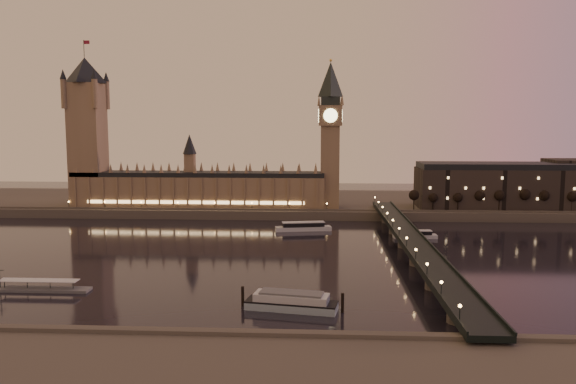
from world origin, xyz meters
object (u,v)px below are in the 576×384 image
at_px(cruise_boat_a, 303,227).
at_px(moored_barge, 291,302).
at_px(cruise_boat_b, 415,235).
at_px(pontoon_pier, 41,288).

distance_m(cruise_boat_a, moored_barge, 149.02).
xyz_separation_m(cruise_boat_a, moored_barge, (-0.15, -149.02, 0.47)).
distance_m(cruise_boat_b, pontoon_pier, 198.58).
bearing_deg(cruise_boat_b, pontoon_pier, -149.49).
xyz_separation_m(cruise_boat_b, moored_barge, (-64.79, -129.31, 0.86)).
bearing_deg(pontoon_pier, moored_barge, -9.85).
relative_size(cruise_boat_a, pontoon_pier, 0.91).
bearing_deg(pontoon_pier, cruise_boat_b, 34.37).
relative_size(cruise_boat_b, pontoon_pier, 0.65).
relative_size(moored_barge, pontoon_pier, 0.95).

